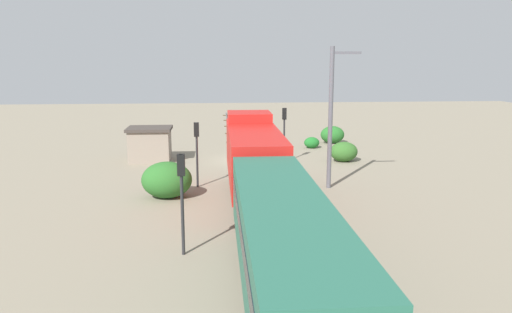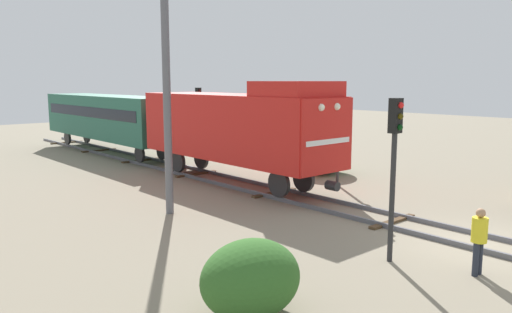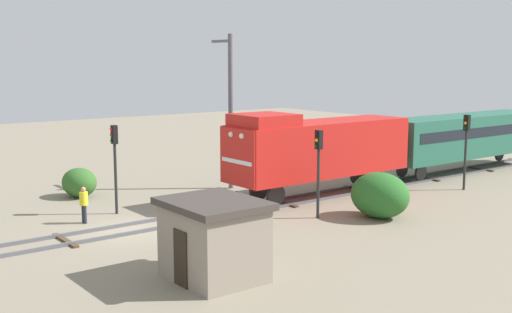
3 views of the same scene
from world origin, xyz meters
TOP-DOWN VIEW (x-y plane):
  - ground_plane at (0.00, 0.00)m, footprint 104.89×104.89m
  - railway_track at (0.00, -0.00)m, footprint 2.40×69.93m
  - locomotive at (0.00, 11.19)m, footprint 2.90×11.60m
  - passenger_car_leading at (0.00, 24.53)m, footprint 2.84×14.00m
  - traffic_signal_near at (-3.20, 0.89)m, footprint 0.32×0.34m
  - traffic_signal_mid at (3.40, 8.11)m, footprint 0.32×0.34m
  - traffic_signal_far at (3.60, 19.41)m, footprint 0.32×0.34m
  - worker_near_track at (-2.40, -1.08)m, footprint 0.38×0.38m
  - catenary_mast at (-5.06, 9.01)m, footprint 1.94×0.28m
  - relay_hut at (7.50, -0.53)m, footprint 3.50×2.90m
  - bush_near at (5.12, 10.51)m, footprint 2.99×2.45m
  - bush_mid at (-8.04, 0.99)m, footprint 2.21×1.80m

SIDE VIEW (x-z plane):
  - ground_plane at x=0.00m, z-range 0.00..0.00m
  - railway_track at x=0.00m, z-range -0.01..0.15m
  - bush_mid at x=-8.04m, z-range 0.00..1.60m
  - worker_near_track at x=-2.40m, z-range 0.15..1.85m
  - bush_near at x=5.12m, z-range 0.00..2.18m
  - relay_hut at x=7.50m, z-range 0.02..2.76m
  - passenger_car_leading at x=0.00m, z-range 0.69..4.35m
  - locomotive at x=0.00m, z-range 0.47..5.07m
  - traffic_signal_mid at x=3.40m, z-range 0.82..5.02m
  - traffic_signal_near at x=-3.20m, z-range 0.84..5.18m
  - traffic_signal_far at x=3.60m, z-range 0.84..5.19m
  - catenary_mast at x=-5.06m, z-range 0.25..9.16m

